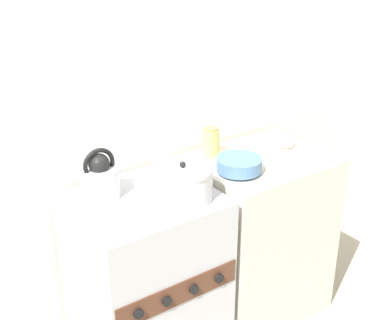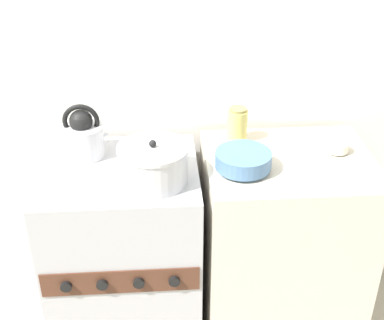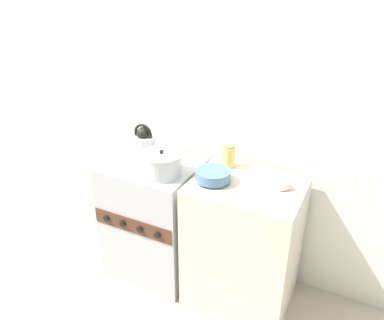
# 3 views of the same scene
# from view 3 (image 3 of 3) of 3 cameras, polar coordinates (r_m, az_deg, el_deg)

# --- Properties ---
(ground_plane) EXTENTS (12.00, 12.00, 0.00)m
(ground_plane) POSITION_cam_3_polar(r_m,az_deg,el_deg) (2.93, -8.32, -18.69)
(ground_plane) COLOR #B2A893
(wall_back) EXTENTS (7.00, 0.06, 2.50)m
(wall_back) POSITION_cam_3_polar(r_m,az_deg,el_deg) (2.74, -2.54, 9.00)
(wall_back) COLOR silver
(wall_back) RESTS_ON ground_plane
(stove) EXTENTS (0.63, 0.57, 0.89)m
(stove) POSITION_cam_3_polar(r_m,az_deg,el_deg) (2.82, -5.72, -8.76)
(stove) COLOR #B2B2B7
(stove) RESTS_ON ground_plane
(counter) EXTENTS (0.68, 0.55, 0.91)m
(counter) POSITION_cam_3_polar(r_m,az_deg,el_deg) (2.58, 7.81, -12.48)
(counter) COLOR beige
(counter) RESTS_ON ground_plane
(kettle) EXTENTS (0.21, 0.17, 0.23)m
(kettle) POSITION_cam_3_polar(r_m,az_deg,el_deg) (2.72, -7.36, 2.68)
(kettle) COLOR silver
(kettle) RESTS_ON stove
(cooking_pot) EXTENTS (0.27, 0.27, 0.18)m
(cooking_pot) POSITION_cam_3_polar(r_m,az_deg,el_deg) (2.42, -4.62, -0.61)
(cooking_pot) COLOR silver
(cooking_pot) RESTS_ON stove
(enamel_bowl) EXTENTS (0.22, 0.22, 0.08)m
(enamel_bowl) POSITION_cam_3_polar(r_m,az_deg,el_deg) (2.31, 3.20, -2.33)
(enamel_bowl) COLOR #4C729E
(enamel_bowl) RESTS_ON counter
(small_ceramic_bowl) EXTENTS (0.09, 0.09, 0.05)m
(small_ceramic_bowl) POSITION_cam_3_polar(r_m,az_deg,el_deg) (2.30, 13.63, -3.63)
(small_ceramic_bowl) COLOR beige
(small_ceramic_bowl) RESTS_ON counter
(storage_jar) EXTENTS (0.08, 0.08, 0.15)m
(storage_jar) POSITION_cam_3_polar(r_m,az_deg,el_deg) (2.49, 5.60, 0.55)
(storage_jar) COLOR #E0CC66
(storage_jar) RESTS_ON counter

